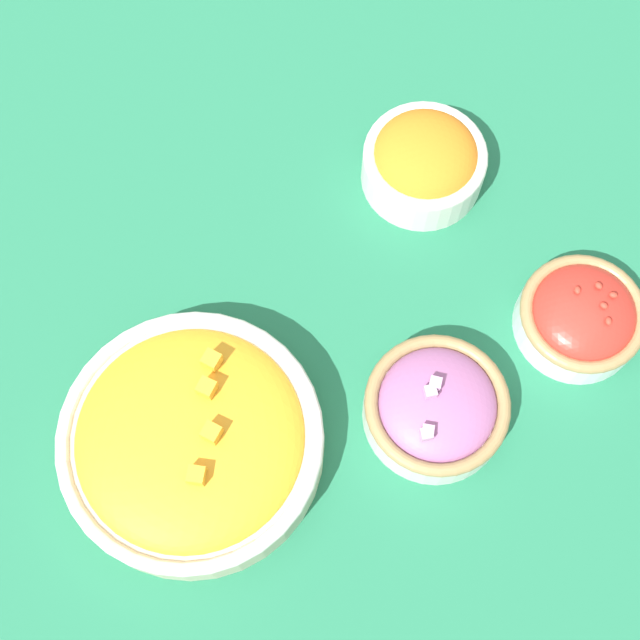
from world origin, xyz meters
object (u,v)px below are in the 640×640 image
object	(u,v)px
bowl_squash	(188,437)
bowl_red_onion	(436,407)
bowl_cherry_tomatoes	(581,316)
bowl_carrots	(424,161)

from	to	relation	value
bowl_squash	bowl_red_onion	xyz separation A→B (m)	(0.17, -0.13, -0.00)
bowl_red_onion	bowl_cherry_tomatoes	world-z (taller)	bowl_red_onion
bowl_red_onion	bowl_cherry_tomatoes	bearing A→B (deg)	-13.11
bowl_red_onion	bowl_squash	bearing A→B (deg)	142.08
bowl_squash	bowl_cherry_tomatoes	size ratio (longest dim) A/B	1.97
bowl_red_onion	bowl_cherry_tomatoes	xyz separation A→B (m)	(0.16, -0.04, -0.00)
bowl_squash	bowl_carrots	bearing A→B (deg)	6.45
bowl_carrots	bowl_squash	distance (m)	0.34
bowl_carrots	bowl_cherry_tomatoes	world-z (taller)	bowl_carrots
bowl_cherry_tomatoes	bowl_squash	bearing A→B (deg)	152.63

